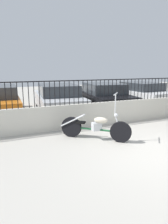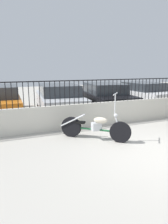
% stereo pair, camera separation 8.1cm
% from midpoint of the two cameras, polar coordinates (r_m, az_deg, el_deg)
% --- Properties ---
extents(ground_plane, '(40.00, 40.00, 0.00)m').
position_cam_midpoint_polar(ground_plane, '(5.48, 20.92, -10.84)').
color(ground_plane, '#ADA89E').
extents(low_wall, '(10.86, 0.18, 0.85)m').
position_cam_midpoint_polar(low_wall, '(7.59, 5.93, -0.31)').
color(low_wall, beige).
rests_on(low_wall, ground_plane).
extents(fence_railing, '(10.86, 0.04, 0.84)m').
position_cam_midpoint_polar(fence_railing, '(7.43, 6.10, 7.01)').
color(fence_railing, black).
rests_on(fence_railing, low_wall).
extents(motorcycle_green, '(1.69, 1.54, 1.41)m').
position_cam_midpoint_polar(motorcycle_green, '(5.96, 1.78, -4.22)').
color(motorcycle_green, black).
rests_on(motorcycle_green, ground_plane).
extents(car_silver, '(2.22, 4.69, 1.35)m').
position_cam_midpoint_polar(car_silver, '(9.60, -7.76, 3.90)').
color(car_silver, black).
rests_on(car_silver, ground_plane).
extents(car_black, '(2.26, 4.72, 1.35)m').
position_cam_midpoint_polar(car_black, '(10.32, 5.05, 4.56)').
color(car_black, black).
rests_on(car_black, ground_plane).
extents(car_white, '(1.98, 4.22, 1.33)m').
position_cam_midpoint_polar(car_white, '(11.63, 15.32, 5.05)').
color(car_white, black).
rests_on(car_white, ground_plane).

